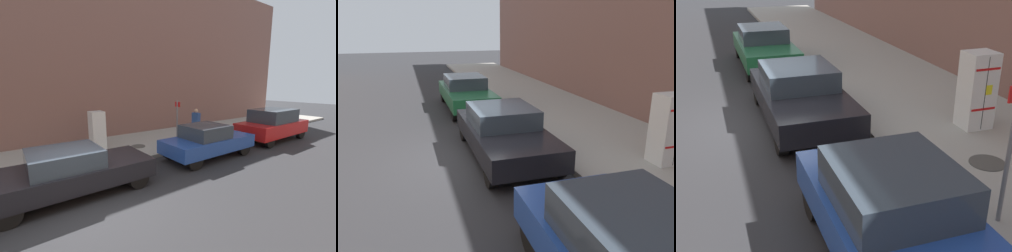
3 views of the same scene
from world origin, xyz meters
The scene contains 10 objects.
ground_plane centered at (0.00, 0.00, 0.00)m, with size 80.00×80.00×0.00m, color #28282B.
sidewalk_slab centered at (-4.33, 0.00, 0.08)m, with size 4.44×44.00×0.16m, color #9E998E.
building_facade_near centered at (-7.74, 0.00, 5.07)m, with size 2.38×39.60×10.14m, color #7F564C.
discarded_refrigerator centered at (-4.51, 2.10, 1.04)m, with size 0.68×0.62×1.76m.
manhole_cover centered at (-3.69, 3.79, 0.16)m, with size 0.70×0.70×0.02m, color #47443F.
street_sign_post centered at (-2.70, 5.42, 1.42)m, with size 0.36×0.07×2.24m.
pedestrian_walking_far centered at (-3.28, 7.23, 1.11)m, with size 0.48×0.22×1.66m.
parked_sedan_dark centered at (-0.88, 0.09, 0.71)m, with size 1.90×4.46×1.37m.
parked_hatchback_blue centered at (-0.88, 5.66, 0.74)m, with size 1.78×4.20×1.45m.
parked_suv_red centered at (-0.88, 10.89, 0.91)m, with size 1.93×4.59×1.76m.
Camera 1 is at (5.69, -1.31, 3.18)m, focal length 24.00 mm.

